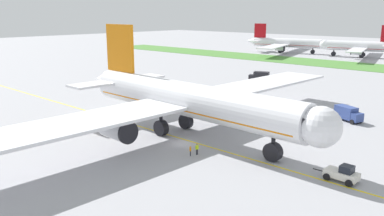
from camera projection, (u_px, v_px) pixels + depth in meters
The scene contains 11 objects.
ground_plane at pixel (183, 143), 65.34m from camera, with size 600.00×600.00×0.00m, color #9E9EA3.
apron_taxi_line at pixel (190, 141), 66.49m from camera, with size 280.00×0.36×0.01m, color yellow.
airliner_foreground at pixel (185, 100), 68.26m from camera, with size 54.69×86.29×18.41m.
pushback_tug at pixel (342, 174), 50.45m from camera, with size 5.92×2.39×2.23m.
ground_crew_wingwalker_port at pixel (190, 150), 59.38m from camera, with size 0.45×0.48×1.63m.
ground_crew_marshaller_front at pixel (102, 130), 69.18m from camera, with size 0.54×0.39×1.64m.
ground_crew_wingwalker_starboard at pixel (197, 148), 59.91m from camera, with size 0.31×0.60×1.72m.
service_truck_fuel_bowser at pixel (260, 77), 121.90m from camera, with size 6.38×4.46×3.21m.
service_truck_catering_van at pixel (348, 113), 78.40m from camera, with size 6.06×4.11×2.82m.
parked_airliner_far_left at pixel (286, 43), 209.73m from camera, with size 41.98×67.09×14.78m.
parked_airliner_far_centre at pixel (359, 46), 188.53m from camera, with size 35.58×54.93×14.97m.
Camera 1 is at (43.63, -44.40, 20.70)m, focal length 37.81 mm.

